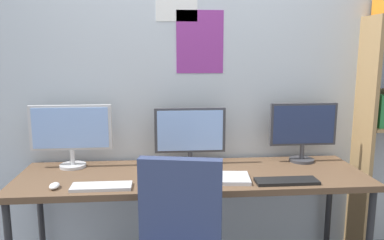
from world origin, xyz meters
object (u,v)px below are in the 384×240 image
object	(u,v)px
desk	(193,180)
monitor_left	(71,132)
keyboard_left	(102,187)
laptop_closed	(224,178)
keyboard_right	(287,181)
monitor_center	(190,134)
monitor_right	(303,129)
computer_mouse	(54,186)

from	to	relation	value
desk	monitor_left	distance (m)	0.90
keyboard_left	laptop_closed	bearing A→B (deg)	6.33
monitor_left	keyboard_right	world-z (taller)	monitor_left
desk	laptop_closed	bearing A→B (deg)	-38.92
desk	monitor_center	size ratio (longest dim) A/B	4.56
desk	monitor_right	size ratio (longest dim) A/B	4.69
monitor_left	monitor_center	distance (m)	0.82
monitor_left	computer_mouse	bearing A→B (deg)	-92.07
keyboard_left	monitor_left	bearing A→B (deg)	120.53
monitor_left	laptop_closed	size ratio (longest dim) A/B	1.74
monitor_right	keyboard_left	size ratio (longest dim) A/B	1.38
monitor_left	monitor_right	world-z (taller)	monitor_left
monitor_left	computer_mouse	distance (m)	0.48
monitor_left	monitor_center	world-z (taller)	monitor_left
keyboard_right	keyboard_left	bearing A→B (deg)	180.00
monitor_center	keyboard_right	size ratio (longest dim) A/B	1.30
desk	keyboard_left	xyz separation A→B (m)	(-0.56, -0.23, 0.06)
desk	keyboard_right	bearing A→B (deg)	-22.33
desk	computer_mouse	xyz separation A→B (m)	(-0.84, -0.21, 0.07)
monitor_right	laptop_closed	bearing A→B (deg)	-150.58
desk	computer_mouse	world-z (taller)	computer_mouse
keyboard_left	computer_mouse	world-z (taller)	computer_mouse
desk	computer_mouse	bearing A→B (deg)	-165.93
laptop_closed	computer_mouse	bearing A→B (deg)	-170.76
monitor_center	computer_mouse	world-z (taller)	monitor_center
monitor_left	desk	bearing A→B (deg)	-14.50
monitor_center	keyboard_right	xyz separation A→B (m)	(0.56, -0.44, -0.21)
computer_mouse	monitor_right	bearing A→B (deg)	14.28
keyboard_right	monitor_right	bearing A→B (deg)	59.47
desk	monitor_right	xyz separation A→B (m)	(0.82, 0.21, 0.29)
monitor_center	monitor_right	bearing A→B (deg)	-0.00
monitor_center	keyboard_left	world-z (taller)	monitor_center
desk	monitor_left	world-z (taller)	monitor_left
desk	keyboard_left	size ratio (longest dim) A/B	6.47
computer_mouse	laptop_closed	bearing A→B (deg)	3.48
keyboard_left	laptop_closed	xyz separation A→B (m)	(0.74, 0.08, 0.00)
monitor_left	computer_mouse	xyz separation A→B (m)	(-0.02, -0.42, -0.24)
keyboard_right	computer_mouse	distance (m)	1.40
desk	computer_mouse	size ratio (longest dim) A/B	23.77
computer_mouse	laptop_closed	distance (m)	1.02
desk	monitor_right	world-z (taller)	monitor_right
monitor_center	monitor_right	size ratio (longest dim) A/B	1.03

